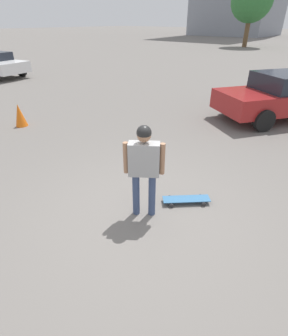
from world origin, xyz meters
name	(u,v)px	position (x,y,z in m)	size (l,w,h in m)	color
ground_plane	(144,213)	(0.00, 0.00, 0.00)	(220.00, 220.00, 0.00)	slate
person	(144,162)	(0.00, 0.00, 0.98)	(0.52, 0.44, 1.57)	#38476B
skateboard	(186,199)	(0.38, 0.72, 0.07)	(0.75, 0.73, 0.09)	#336693
car_parked_near	(283,95)	(0.17, 6.69, 0.74)	(3.72, 4.47, 1.43)	maroon
tree_distant	(252,0)	(-11.09, 31.43, 4.73)	(4.57, 4.57, 7.05)	brown
traffic_cone	(20,115)	(-5.61, 0.74, 0.34)	(0.35, 0.35, 0.68)	orange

